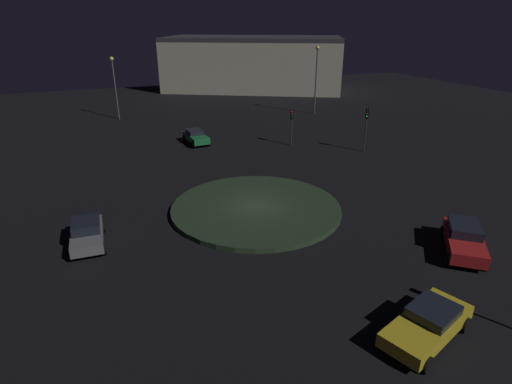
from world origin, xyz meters
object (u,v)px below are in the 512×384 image
store_building (254,63)px  streetlamp_northeast (316,71)px  car_yellow (428,323)px  car_grey (87,233)px  car_red (464,238)px  streetlamp_north (114,79)px  car_green (196,137)px  traffic_light_northeast (292,120)px  traffic_light_northeast_near (366,122)px

store_building → streetlamp_northeast: bearing=117.8°
car_yellow → car_grey: (-12.89, 13.54, 0.04)m
car_red → car_grey: car_red is taller
streetlamp_north → streetlamp_northeast: bearing=-15.0°
car_grey → store_building: size_ratio=0.12×
car_yellow → car_red: car_red is taller
car_yellow → streetlamp_northeast: streetlamp_northeast is taller
car_grey → store_building: bearing=-29.1°
car_red → car_grey: (-19.89, 8.81, -0.03)m
streetlamp_northeast → streetlamp_north: bearing=165.0°
streetlamp_north → store_building: 30.83m
streetlamp_northeast → car_green: bearing=-156.5°
car_green → streetlamp_northeast: streetlamp_northeast is taller
streetlamp_north → traffic_light_northeast: bearing=-51.4°
car_red → traffic_light_northeast: size_ratio=1.26×
traffic_light_northeast_near → car_grey: bearing=-10.0°
traffic_light_northeast → traffic_light_northeast_near: size_ratio=0.87×
car_grey → traffic_light_northeast: 24.83m
car_red → traffic_light_northeast_near: bearing=-159.0°
traffic_light_northeast → store_building: (10.23, 36.35, 1.95)m
streetlamp_north → car_grey: bearing=-98.0°
car_green → car_red: size_ratio=0.87×
car_green → traffic_light_northeast: 10.27m
traffic_light_northeast_near → streetlamp_northeast: streetlamp_northeast is taller
car_green → traffic_light_northeast: size_ratio=1.10×
traffic_light_northeast → car_red: bearing=33.9°
streetlamp_northeast → store_building: bearing=89.2°
streetlamp_northeast → store_building: store_building is taller
car_yellow → store_building: store_building is taller
car_green → car_yellow: (1.62, -32.09, -0.02)m
traffic_light_northeast_near → streetlamp_northeast: size_ratio=0.48×
car_green → store_building: size_ratio=0.12×
car_grey → traffic_light_northeast_near: (26.05, 9.38, 2.27)m
streetlamp_northeast → store_building: 23.71m
car_yellow → traffic_light_northeast_near: 26.53m
streetlamp_north → store_building: bearing=33.1°
car_yellow → store_building: 66.53m
car_green → car_grey: car_grey is taller
traffic_light_northeast_near → car_red: bearing=41.5°
streetlamp_north → store_building: size_ratio=0.23×
car_grey → car_yellow: bearing=-134.3°
store_building → car_grey: bearing=87.5°
car_grey → streetlamp_north: bearing=-5.9°
car_yellow → traffic_light_northeast: bearing=-124.8°
traffic_light_northeast_near → streetlamp_northeast: bearing=-133.3°
traffic_light_northeast → car_yellow: bearing=19.9°
car_yellow → streetlamp_northeast: 44.19m
car_green → streetlamp_northeast: size_ratio=0.46×
car_grey → streetlamp_northeast: bearing=-46.4°
streetlamp_northeast → streetlamp_north: size_ratio=1.14×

